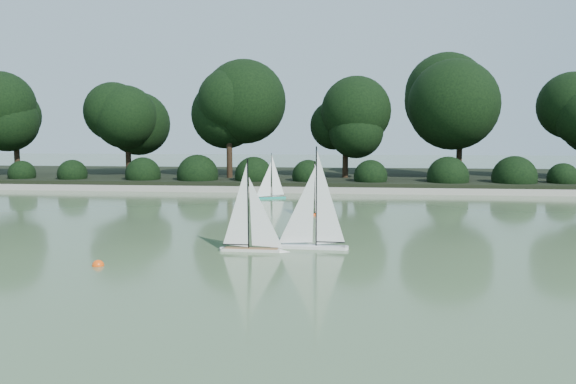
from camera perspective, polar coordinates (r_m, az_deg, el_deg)
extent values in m
plane|color=#3F5231|center=(8.51, -1.27, -6.51)|extent=(80.00, 80.00, 0.00)
cube|color=gray|center=(17.36, 2.48, 0.21)|extent=(40.00, 0.35, 0.18)
cube|color=black|center=(21.34, 3.15, 1.45)|extent=(40.00, 8.00, 0.30)
cylinder|color=black|center=(22.90, -25.80, 2.69)|extent=(0.20, 0.20, 1.51)
sphere|color=black|center=(22.89, -26.01, 7.26)|extent=(2.38, 2.38, 2.38)
cylinder|color=black|center=(21.63, -15.89, 2.71)|extent=(0.20, 0.20, 1.37)
sphere|color=black|center=(21.61, -16.02, 7.19)|extent=(2.24, 2.24, 2.24)
cylinder|color=black|center=(19.59, -5.96, 3.01)|extent=(0.20, 0.20, 1.66)
sphere|color=black|center=(19.59, -6.03, 8.93)|extent=(2.66, 2.66, 2.66)
cylinder|color=black|center=(19.68, 5.83, 2.44)|extent=(0.20, 0.20, 1.26)
sphere|color=black|center=(19.65, 5.88, 7.03)|extent=(2.10, 2.10, 2.10)
cylinder|color=black|center=(20.75, 16.98, 3.04)|extent=(0.20, 0.20, 1.73)
sphere|color=black|center=(20.75, 17.16, 8.91)|extent=(2.80, 2.80, 2.80)
sphere|color=black|center=(21.29, -25.31, 1.68)|extent=(1.10, 1.10, 1.10)
sphere|color=black|center=(20.33, -20.48, 1.70)|extent=(1.10, 1.10, 1.10)
sphere|color=black|center=(19.52, -15.22, 1.70)|extent=(1.10, 1.10, 1.10)
sphere|color=black|center=(18.89, -9.55, 1.69)|extent=(1.10, 1.10, 1.10)
sphere|color=black|center=(18.45, -3.55, 1.67)|extent=(1.10, 1.10, 1.10)
sphere|color=black|center=(18.23, 2.66, 1.62)|extent=(1.10, 1.10, 1.10)
sphere|color=black|center=(18.22, 8.96, 1.55)|extent=(1.10, 1.10, 1.10)
sphere|color=black|center=(18.43, 15.18, 1.46)|extent=(1.10, 1.10, 1.10)
sphere|color=black|center=(18.86, 21.19, 1.36)|extent=(1.10, 1.10, 1.10)
sphere|color=black|center=(19.48, 26.88, 1.26)|extent=(1.10, 1.10, 1.10)
cube|color=silver|center=(9.04, 2.55, -5.43)|extent=(1.03, 0.25, 0.10)
cone|color=silver|center=(9.12, -1.17, -5.33)|extent=(0.21, 0.21, 0.20)
cylinder|color=silver|center=(9.00, 5.80, -5.51)|extent=(0.13, 0.13, 0.10)
cylinder|color=black|center=(8.91, 2.90, -0.12)|extent=(0.02, 0.02, 1.58)
cylinder|color=black|center=(9.00, 4.31, -4.78)|extent=(0.47, 0.04, 0.02)
cube|color=beige|center=(8.86, -3.73, -5.72)|extent=(0.91, 0.20, 0.09)
cone|color=beige|center=(8.77, -0.32, -5.82)|extent=(0.18, 0.18, 0.18)
cylinder|color=beige|center=(8.95, -6.60, -5.63)|extent=(0.11, 0.11, 0.09)
cube|color=olive|center=(8.85, -3.73, -5.41)|extent=(0.84, 0.15, 0.01)
cylinder|color=black|center=(8.74, -4.05, -0.90)|extent=(0.02, 0.02, 1.41)
cylinder|color=black|center=(8.88, -5.29, -5.04)|extent=(0.42, 0.02, 0.01)
cube|color=#FF521A|center=(12.65, 2.61, -2.20)|extent=(0.69, 0.61, 0.08)
cone|color=#FF521A|center=(12.39, 0.96, -2.37)|extent=(0.22, 0.22, 0.15)
cylinder|color=#FF521A|center=(12.88, 3.98, -2.07)|extent=(0.13, 0.13, 0.08)
cylinder|color=black|center=(12.60, 2.77, 0.65)|extent=(0.02, 0.02, 1.18)
cylinder|color=black|center=(12.76, 3.36, -1.76)|extent=(0.28, 0.23, 0.01)
cube|color=teal|center=(15.86, -1.76, -0.52)|extent=(0.80, 0.49, 0.08)
cone|color=teal|center=(15.73, -3.38, -0.58)|extent=(0.21, 0.21, 0.16)
cylinder|color=teal|center=(15.99, -0.39, -0.47)|extent=(0.13, 0.13, 0.08)
cylinder|color=black|center=(15.81, -1.63, 1.87)|extent=(0.02, 0.02, 1.25)
cylinder|color=black|center=(15.92, -1.02, -0.18)|extent=(0.34, 0.17, 0.01)
sphere|color=#FC4E0D|center=(8.33, -18.73, -7.11)|extent=(0.17, 0.17, 0.17)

